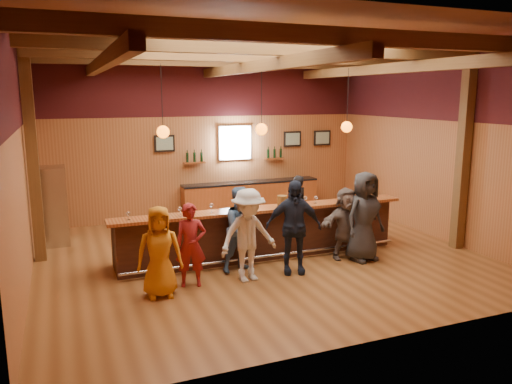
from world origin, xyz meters
The scene contains 27 objects.
room centered at (0.00, 0.06, 3.21)m, with size 9.04×9.00×4.52m.
bar_counter centered at (0.02, 0.15, 0.52)m, with size 6.30×1.07×1.11m.
back_bar_cabinet centered at (1.20, 3.72, 0.48)m, with size 4.00×0.52×0.95m.
window centered at (0.80, 3.95, 2.05)m, with size 0.95×0.09×0.95m.
framed_pictures centered at (1.67, 3.94, 2.10)m, with size 5.35×0.05×0.45m.
wine_shelves centered at (0.80, 3.88, 1.62)m, with size 3.00×0.18×0.30m.
pendant_lights centered at (0.00, 0.00, 2.71)m, with size 4.24×0.24×1.37m.
stainless_fridge centered at (-4.10, 2.60, 0.90)m, with size 0.70×0.70×1.80m, color silver.
customer_orange centered at (-2.39, -1.31, 0.79)m, with size 0.77×0.50×1.57m, color #BF6C12.
customer_redvest centered at (-1.78, -1.03, 0.76)m, with size 0.55×0.36×1.51m, color maroon.
customer_denim centered at (-0.67, -0.65, 0.83)m, with size 0.81×0.63×1.67m, color #446289.
customer_white centered at (-0.74, -1.18, 0.86)m, with size 1.12×0.64×1.73m, color silver.
customer_navy centered at (0.22, -1.09, 0.91)m, with size 1.07×0.44×1.82m, color #182031.
customer_brown centered at (1.61, -0.71, 0.75)m, with size 1.40×0.45×1.51m, color #5E514B.
customer_dark centered at (1.89, -0.97, 0.93)m, with size 0.91×0.59×1.86m, color #28282B.
bartender centered at (1.44, 1.22, 0.74)m, with size 0.54×0.36×1.48m, color black.
ice_bucket centered at (0.39, -0.18, 1.22)m, with size 0.20×0.20×0.22m, color brown.
bottle_a centered at (0.70, -0.07, 1.25)m, with size 0.08×0.08×0.36m.
bottle_b centered at (0.64, -0.10, 1.25)m, with size 0.08×0.08×0.35m.
glass_a centered at (-2.74, -0.19, 1.23)m, with size 0.07×0.07×0.16m.
glass_b centered at (-1.79, -0.27, 1.25)m, with size 0.09×0.09×0.19m.
glass_c centered at (-1.62, -0.15, 1.23)m, with size 0.08×0.08×0.17m.
glass_d centered at (-1.14, -0.22, 1.25)m, with size 0.09×0.09×0.20m.
glass_e centered at (-0.43, -0.13, 1.23)m, with size 0.07×0.07×0.16m.
glass_f centered at (0.93, -0.18, 1.24)m, with size 0.08×0.08×0.18m.
glass_g centered at (1.18, -0.20, 1.23)m, with size 0.07×0.07×0.17m.
glass_h centered at (2.10, -0.12, 1.23)m, with size 0.07×0.07×0.16m.
Camera 1 is at (-3.84, -9.39, 3.39)m, focal length 35.00 mm.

